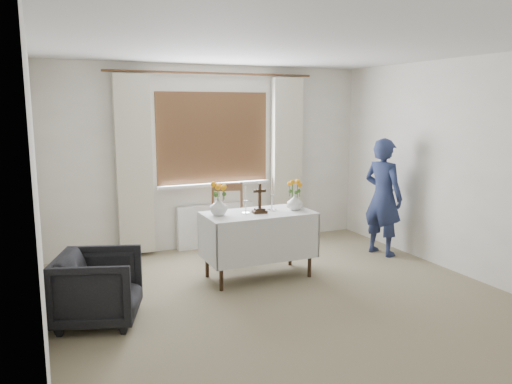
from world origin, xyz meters
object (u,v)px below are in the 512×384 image
Objects in this scene: wooden_chair at (228,221)px; person at (383,197)px; wooden_cross at (260,198)px; flower_vase_left at (219,206)px; altar_table at (258,245)px; armchair at (99,288)px; flower_vase_right at (295,202)px.

wooden_chair is 2.06m from person.
flower_vase_left is at bearing 176.42° from wooden_cross.
wooden_chair reaches higher than altar_table.
armchair is at bearing -159.20° from wooden_cross.
wooden_chair is at bearing 97.87° from wooden_cross.
wooden_chair is at bearing 53.44° from person.
armchair is 3.81× the size of flower_vase_right.
flower_vase_right is (0.44, -0.01, -0.07)m from wooden_cross.
altar_table is 1.90m from armchair.
altar_table is 0.65m from flower_vase_right.
wooden_cross reaches higher than armchair.
armchair is 2.13× the size of wooden_cross.
person is (3.70, 0.70, 0.45)m from armchair.
wooden_cross reaches higher than flower_vase_left.
wooden_chair is at bearing 117.25° from flower_vase_right.
flower_vase_right is (0.44, -0.05, 0.48)m from altar_table.
armchair is (-1.79, -1.41, -0.15)m from wooden_chair.
altar_table is at bearing 174.20° from flower_vase_right.
wooden_cross is at bearing 80.09° from person.
altar_table is at bearing 97.70° from wooden_cross.
armchair is at bearing -168.01° from flower_vase_right.
flower_vase_left is 1.09× the size of flower_vase_right.
wooden_chair is 4.69× the size of flower_vase_left.
person is at bearing -2.90° from wooden_chair.
altar_table is 0.67m from flower_vase_left.
wooden_cross reaches higher than flower_vase_right.
wooden_cross reaches higher than wooden_chair.
wooden_chair is at bearing 92.24° from altar_table.
person is 2.34m from flower_vase_left.
flower_vase_left is at bearing 174.68° from altar_table.
flower_vase_right is (0.90, -0.09, -0.01)m from flower_vase_left.
flower_vase_left reaches higher than wooden_chair.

